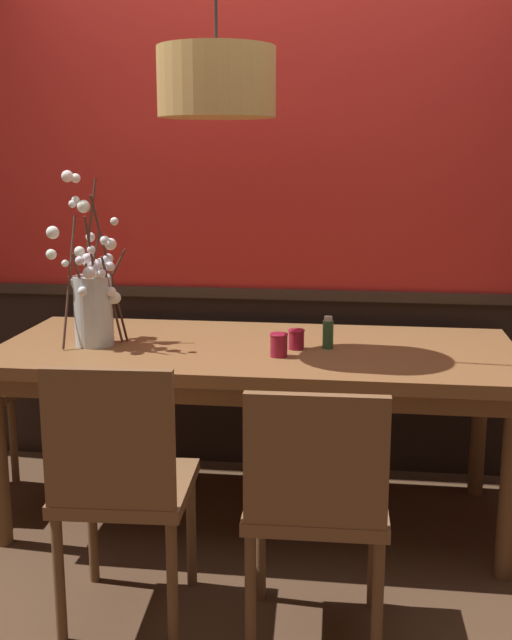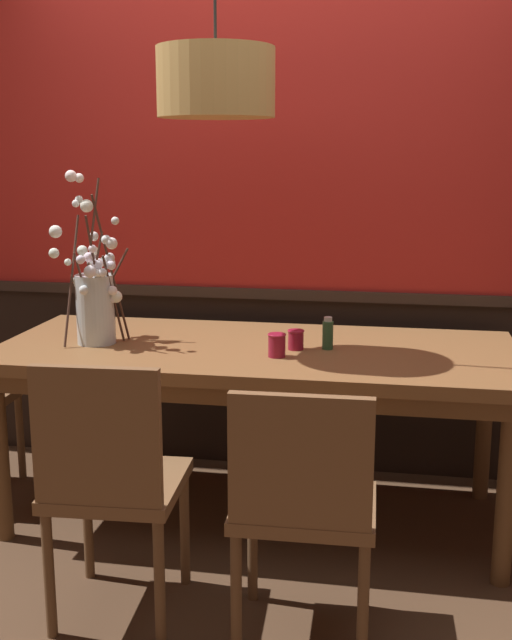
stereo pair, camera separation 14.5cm
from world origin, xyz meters
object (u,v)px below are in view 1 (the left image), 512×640
object	(u,v)px
chair_near_side_left	(121,479)
chair_far_side_right	(338,354)
vase_with_blossoms	(93,300)
candle_holder_nearer_edge	(279,345)
condiment_bottle	(328,333)
pendant_lamp	(217,83)
candle_holder_nearer_center	(296,339)
chair_far_side_left	(216,348)
dining_table	(256,365)
chair_near_side_right	(316,499)

from	to	relation	value
chair_near_side_left	chair_far_side_right	bearing A→B (deg)	69.60
vase_with_blossoms	candle_holder_nearer_edge	size ratio (longest dim) A/B	7.68
chair_near_side_left	condiment_bottle	xyz separation A→B (m)	(0.63, 0.84, 0.31)
condiment_bottle	pendant_lamp	world-z (taller)	pendant_lamp
candle_holder_nearer_center	vase_with_blossoms	bearing A→B (deg)	-177.86
chair_far_side_left	condiment_bottle	world-z (taller)	chair_far_side_left
chair_far_side_right	condiment_bottle	world-z (taller)	chair_far_side_right
chair_far_side_left	candle_holder_nearer_center	distance (m)	1.10
chair_near_side_left	candle_holder_nearer_edge	distance (m)	0.87
condiment_bottle	dining_table	bearing A→B (deg)	179.05
dining_table	candle_holder_nearer_edge	world-z (taller)	candle_holder_nearer_edge
chair_near_side_left	chair_near_side_right	xyz separation A→B (m)	(0.63, -0.01, -0.02)
chair_far_side_right	vase_with_blossoms	xyz separation A→B (m)	(-1.00, -0.96, 0.45)
chair_near_side_right	candle_holder_nearer_center	bearing A→B (deg)	99.04
candle_holder_nearer_center	candle_holder_nearer_edge	xyz separation A→B (m)	(-0.06, -0.13, 0.01)
chair_near_side_left	candle_holder_nearer_center	world-z (taller)	chair_near_side_left
vase_with_blossoms	condiment_bottle	size ratio (longest dim) A/B	5.35
chair_near_side_left	candle_holder_nearer_center	distance (m)	1.00
chair_far_side_left	vase_with_blossoms	bearing A→B (deg)	-109.47
dining_table	candle_holder_nearer_center	bearing A→B (deg)	-9.68
dining_table	pendant_lamp	bearing A→B (deg)	-145.94
chair_near_side_right	candle_holder_nearer_edge	bearing A→B (deg)	105.26
dining_table	chair_near_side_right	xyz separation A→B (m)	(0.30, -0.86, -0.19)
chair_near_side_right	chair_far_side_right	xyz separation A→B (m)	(0.02, 1.76, 0.02)
chair_far_side_right	candle_holder_nearer_center	xyz separation A→B (m)	(-0.15, -0.93, 0.30)
candle_holder_nearer_center	dining_table	bearing A→B (deg)	170.32
candle_holder_nearer_edge	dining_table	bearing A→B (deg)	125.06
dining_table	candle_holder_nearer_edge	distance (m)	0.23
chair_far_side_left	chair_far_side_right	size ratio (longest dim) A/B	1.02
candle_holder_nearer_center	pendant_lamp	xyz separation A→B (m)	(-0.31, -0.06, 1.01)
chair_near_side_left	chair_far_side_left	xyz separation A→B (m)	(-0.01, 1.75, 0.00)
dining_table	pendant_lamp	xyz separation A→B (m)	(-0.14, -0.09, 1.13)
candle_holder_nearer_edge	condiment_bottle	world-z (taller)	condiment_bottle
chair_near_side_right	chair_far_side_right	world-z (taller)	chair_far_side_right
dining_table	vase_with_blossoms	xyz separation A→B (m)	(-0.68, -0.06, 0.27)
vase_with_blossoms	condiment_bottle	xyz separation A→B (m)	(0.98, 0.06, -0.13)
candle_holder_nearer_center	chair_far_side_left	bearing A→B (deg)	118.77
chair_far_side_left	candle_holder_nearer_center	xyz separation A→B (m)	(0.51, -0.93, 0.29)
dining_table	chair_far_side_right	world-z (taller)	chair_far_side_right
chair_far_side_left	chair_far_side_right	xyz separation A→B (m)	(0.66, 0.00, -0.01)
dining_table	condiment_bottle	bearing A→B (deg)	-0.95
chair_far_side_right	pendant_lamp	xyz separation A→B (m)	(-0.46, -1.00, 1.30)
chair_near_side_right	vase_with_blossoms	bearing A→B (deg)	140.80
chair_near_side_right	pendant_lamp	world-z (taller)	pendant_lamp
chair_near_side_right	chair_far_side_left	xyz separation A→B (m)	(-0.64, 1.76, 0.03)
chair_far_side_left	chair_far_side_right	world-z (taller)	chair_far_side_left
chair_near_side_right	chair_near_side_left	bearing A→B (deg)	178.94
chair_near_side_left	pendant_lamp	world-z (taller)	pendant_lamp
candle_holder_nearer_edge	condiment_bottle	distance (m)	0.24
chair_near_side_right	chair_far_side_left	distance (m)	1.87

